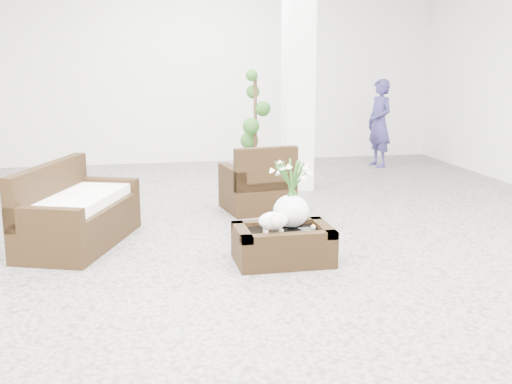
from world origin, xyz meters
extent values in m
plane|color=gray|center=(0.00, 0.00, 0.00)|extent=(11.00, 11.00, 0.00)
cube|color=white|center=(1.20, 2.80, 1.75)|extent=(0.40, 0.40, 3.50)
cube|color=black|center=(0.19, -0.43, 0.16)|extent=(0.90, 0.60, 0.31)
ellipsoid|color=white|center=(0.07, -0.53, 0.42)|extent=(0.28, 0.23, 0.21)
cylinder|color=white|center=(0.49, -0.41, 0.33)|extent=(0.04, 0.04, 0.03)
cube|color=black|center=(0.37, 1.65, 0.42)|extent=(0.90, 0.87, 0.84)
cube|color=black|center=(-1.73, 0.55, 0.42)|extent=(1.26, 1.73, 0.84)
imported|color=navy|center=(3.11, 4.37, 0.76)|extent=(0.47, 0.62, 1.53)
camera|label=1|loc=(-1.19, -5.96, 1.92)|focal=44.12mm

